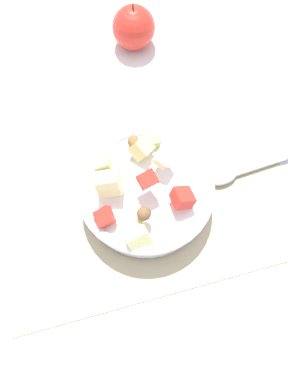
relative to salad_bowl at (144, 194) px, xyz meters
name	(u,v)px	position (x,y,z in m)	size (l,w,h in m)	color
ground_plane	(146,201)	(0.00, 0.00, -0.04)	(2.40, 2.40, 0.00)	silver
placemat	(146,200)	(0.00, 0.00, -0.04)	(0.48, 0.31, 0.01)	tan
salad_bowl	(144,194)	(0.00, 0.00, 0.00)	(0.21, 0.21, 0.10)	white
serving_spoon	(240,169)	(-0.17, -0.01, -0.03)	(0.19, 0.04, 0.01)	#B7B7BC
whole_apple	(134,27)	(-0.07, -0.34, 0.00)	(0.08, 0.08, 0.09)	red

